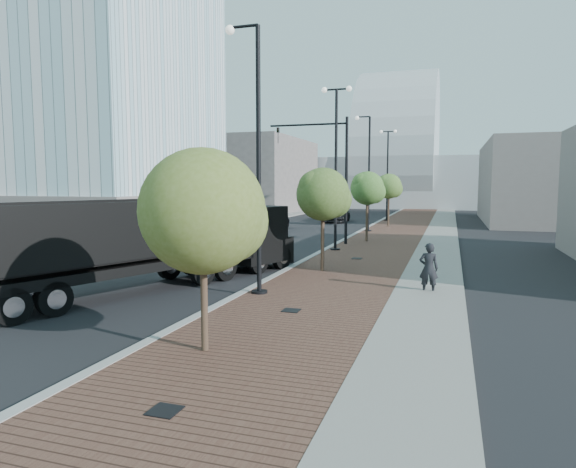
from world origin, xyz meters
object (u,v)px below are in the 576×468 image
(white_sedan, at_px, (241,241))
(dump_truck, at_px, (194,246))
(pedestrian, at_px, (429,268))
(dark_car_mid, at_px, (267,222))

(white_sedan, bearing_deg, dump_truck, -94.99)
(dump_truck, relative_size, white_sedan, 2.60)
(pedestrian, bearing_deg, dark_car_mid, -61.73)
(dump_truck, xyz_separation_m, dark_car_mid, (-5.05, 22.09, -0.72))
(pedestrian, bearing_deg, dump_truck, -2.73)
(dark_car_mid, bearing_deg, white_sedan, -68.87)
(white_sedan, xyz_separation_m, pedestrian, (9.95, -6.29, 0.07))
(dump_truck, relative_size, dark_car_mid, 2.72)
(dump_truck, height_order, dark_car_mid, dump_truck)
(white_sedan, bearing_deg, pedestrian, -44.52)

